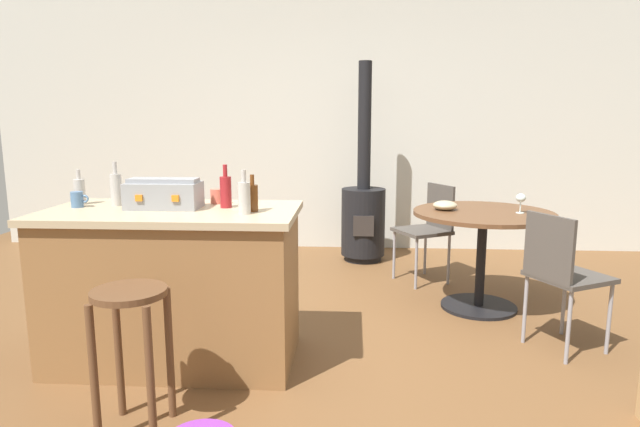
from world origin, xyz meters
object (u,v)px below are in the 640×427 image
object	(u,v)px
dining_table	(482,235)
folding_chair_near	(561,270)
toolbox	(164,194)
bottle_0	(244,197)
kitchen_island	(175,285)
wine_glass	(521,199)
cup_0	(78,199)
cup_1	(217,196)
bottle_4	(116,189)
wooden_stool	(131,329)
folding_chair_far	(429,225)
bottle_2	(226,191)
bottle_3	(252,197)
bottle_1	(80,191)
serving_bowl	(445,205)
wood_stove	(363,212)

from	to	relation	value
dining_table	folding_chair_near	bearing A→B (deg)	-67.45
dining_table	toolbox	bearing A→B (deg)	-154.79
bottle_0	kitchen_island	bearing A→B (deg)	164.81
kitchen_island	toolbox	distance (m)	0.54
bottle_0	wine_glass	distance (m)	2.11
kitchen_island	cup_0	xyz separation A→B (m)	(-0.57, 0.04, 0.50)
cup_0	cup_1	world-z (taller)	cup_0
bottle_4	kitchen_island	bearing A→B (deg)	-17.09
toolbox	wooden_stool	bearing A→B (deg)	-82.56
wine_glass	folding_chair_far	bearing A→B (deg)	126.36
bottle_2	cup_1	size ratio (longest dim) A/B	2.18
bottle_3	toolbox	bearing A→B (deg)	172.23
dining_table	bottle_4	xyz separation A→B (m)	(-2.38, -0.89, 0.44)
bottle_1	bottle_4	size ratio (longest dim) A/B	0.80
bottle_1	wine_glass	distance (m)	2.99
bottle_2	dining_table	bearing A→B (deg)	28.45
folding_chair_far	toolbox	distance (m)	2.48
folding_chair_near	bottle_4	distance (m)	2.74
cup_0	wine_glass	bearing A→B (deg)	17.95
serving_bowl	dining_table	bearing A→B (deg)	-11.11
folding_chair_far	toolbox	world-z (taller)	toolbox
folding_chair_far	bottle_3	world-z (taller)	bottle_3
wooden_stool	toolbox	bearing A→B (deg)	97.44
bottle_0	cup_0	distance (m)	1.04
kitchen_island	bottle_2	size ratio (longest dim) A/B	5.76
wooden_stool	bottle_3	xyz separation A→B (m)	(0.43, 0.72, 0.50)
serving_bowl	bottle_3	bearing A→B (deg)	-138.83
cup_1	serving_bowl	size ratio (longest dim) A/B	0.64
wooden_stool	cup_1	xyz separation A→B (m)	(0.16, 0.99, 0.46)
folding_chair_far	serving_bowl	world-z (taller)	folding_chair_far
bottle_2	folding_chair_near	bearing A→B (deg)	5.22
wood_stove	folding_chair_far	bearing A→B (deg)	-49.96
kitchen_island	wooden_stool	distance (m)	0.76
cup_0	wine_glass	size ratio (longest dim) A/B	0.74
bottle_2	cup_1	xyz separation A→B (m)	(-0.09, 0.15, -0.05)
cup_1	bottle_4	bearing A→B (deg)	-168.88
toolbox	bottle_4	xyz separation A→B (m)	(-0.32, 0.08, 0.02)
bottle_1	cup_0	bearing A→B (deg)	-69.22
bottle_1	bottle_4	world-z (taller)	bottle_4
bottle_1	bottle_3	bearing A→B (deg)	-9.72
wooden_stool	bottle_2	distance (m)	1.01
wooden_stool	folding_chair_far	xyz separation A→B (m)	(1.66, 2.46, 0.01)
bottle_4	bottle_1	bearing A→B (deg)	171.79
kitchen_island	toolbox	bearing A→B (deg)	146.13
cup_1	wine_glass	bearing A→B (deg)	19.51
folding_chair_near	bottle_2	size ratio (longest dim) A/B	3.43
cup_1	bottle_2	bearing A→B (deg)	-59.26
dining_table	bottle_2	size ratio (longest dim) A/B	4.07
folding_chair_far	wood_stove	xyz separation A→B (m)	(-0.56, 0.67, -0.00)
kitchen_island	bottle_1	bearing A→B (deg)	166.38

